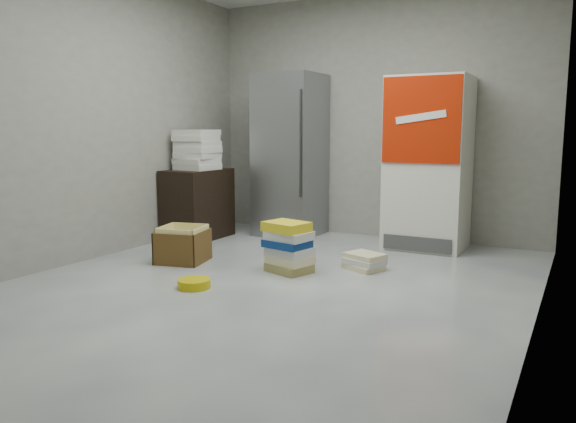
% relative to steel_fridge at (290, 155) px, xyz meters
% --- Properties ---
extents(ground, '(5.00, 5.00, 0.00)m').
position_rel_steel_fridge_xyz_m(ground, '(0.90, -2.13, -0.95)').
color(ground, silver).
rests_on(ground, ground).
extents(room_shell, '(4.04, 5.04, 2.82)m').
position_rel_steel_fridge_xyz_m(room_shell, '(0.90, -2.13, 0.85)').
color(room_shell, gray).
rests_on(room_shell, ground).
extents(steel_fridge, '(0.70, 0.72, 1.90)m').
position_rel_steel_fridge_xyz_m(steel_fridge, '(0.00, 0.00, 0.00)').
color(steel_fridge, gray).
rests_on(steel_fridge, ground).
extents(coke_cooler, '(0.80, 0.73, 1.80)m').
position_rel_steel_fridge_xyz_m(coke_cooler, '(1.65, -0.01, -0.05)').
color(coke_cooler, silver).
rests_on(coke_cooler, ground).
extents(wood_shelf, '(0.50, 0.80, 0.80)m').
position_rel_steel_fridge_xyz_m(wood_shelf, '(-0.83, -0.73, -0.55)').
color(wood_shelf, black).
rests_on(wood_shelf, ground).
extents(supply_box_stack, '(0.44, 0.44, 0.45)m').
position_rel_steel_fridge_xyz_m(supply_box_stack, '(-0.82, -0.73, 0.08)').
color(supply_box_stack, silver).
rests_on(supply_box_stack, wood_shelf).
extents(phonebook_stack_main, '(0.45, 0.39, 0.45)m').
position_rel_steel_fridge_xyz_m(phonebook_stack_main, '(0.85, -1.63, -0.72)').
color(phonebook_stack_main, olive).
rests_on(phonebook_stack_main, ground).
extents(phonebook_stack_side, '(0.41, 0.38, 0.15)m').
position_rel_steel_fridge_xyz_m(phonebook_stack_side, '(1.41, -1.22, -0.88)').
color(phonebook_stack_side, beige).
rests_on(phonebook_stack_side, ground).
extents(cardboard_box, '(0.51, 0.51, 0.34)m').
position_rel_steel_fridge_xyz_m(cardboard_box, '(-0.23, -1.76, -0.81)').
color(cardboard_box, yellow).
rests_on(cardboard_box, ground).
extents(bucket_lid, '(0.27, 0.27, 0.07)m').
position_rel_steel_fridge_xyz_m(bucket_lid, '(0.42, -2.43, -0.91)').
color(bucket_lid, '#CAB707').
rests_on(bucket_lid, ground).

